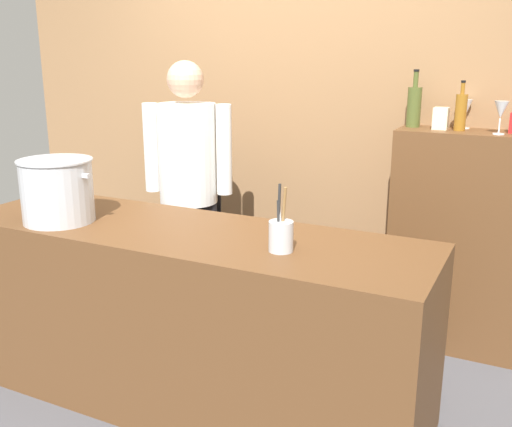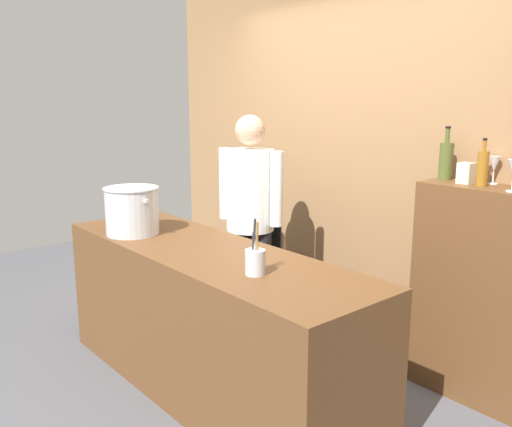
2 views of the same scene
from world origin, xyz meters
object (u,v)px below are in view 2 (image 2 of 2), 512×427
at_px(stockpot_large, 132,211).
at_px(wine_bottle_olive, 446,160).
at_px(chef, 251,213).
at_px(wine_glass_short, 494,165).
at_px(wine_bottle_amber, 483,167).
at_px(spice_tin_cream, 466,173).
at_px(utensil_crock, 255,261).

distance_m(stockpot_large, wine_bottle_olive, 2.00).
bearing_deg(chef, wine_glass_short, -172.31).
height_order(chef, wine_glass_short, chef).
bearing_deg(wine_glass_short, stockpot_large, -139.32).
distance_m(chef, wine_bottle_amber, 1.59).
bearing_deg(wine_bottle_amber, spice_tin_cream, 173.73).
bearing_deg(wine_bottle_olive, wine_bottle_amber, -11.64).
height_order(utensil_crock, wine_bottle_amber, wine_bottle_amber).
xyz_separation_m(wine_bottle_amber, wine_glass_short, (0.01, 0.11, 0.01)).
distance_m(wine_bottle_olive, wine_glass_short, 0.28).
bearing_deg(wine_glass_short, utensil_crock, -110.71).
bearing_deg(stockpot_large, wine_bottle_amber, 38.64).
bearing_deg(wine_bottle_olive, wine_glass_short, 11.40).
distance_m(wine_bottle_amber, spice_tin_cream, 0.11).
bearing_deg(stockpot_large, wine_bottle_olive, 44.69).
relative_size(wine_bottle_amber, wine_glass_short, 1.67).
relative_size(stockpot_large, spice_tin_cream, 3.42).
relative_size(utensil_crock, wine_glass_short, 1.77).
height_order(stockpot_large, wine_glass_short, wine_glass_short).
distance_m(stockpot_large, utensil_crock, 1.17).
bearing_deg(wine_glass_short, spice_tin_cream, -139.36).
relative_size(stockpot_large, wine_bottle_amber, 1.53).
height_order(stockpot_large, wine_bottle_amber, wine_bottle_amber).
height_order(utensil_crock, spice_tin_cream, spice_tin_cream).
bearing_deg(wine_bottle_olive, stockpot_large, -135.31).
bearing_deg(stockpot_large, utensil_crock, 3.51).
relative_size(stockpot_large, wine_bottle_olive, 1.29).
height_order(chef, utensil_crock, chef).
relative_size(chef, wine_glass_short, 10.24).
xyz_separation_m(stockpot_large, utensil_crock, (1.16, 0.07, -0.08)).
relative_size(chef, stockpot_large, 3.99).
bearing_deg(chef, wine_bottle_amber, -175.94).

